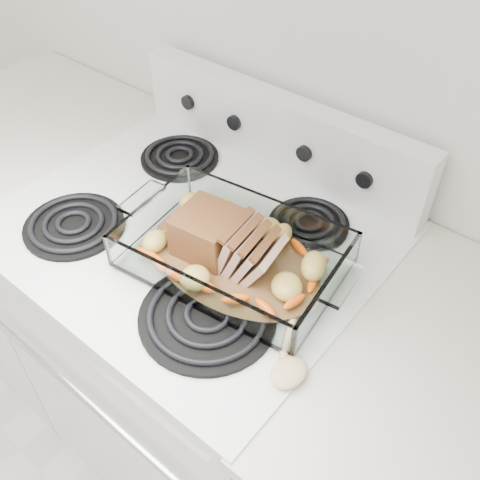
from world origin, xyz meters
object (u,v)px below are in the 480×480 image
Objects in this scene: electric_range at (203,350)px; baking_dish at (233,256)px; counter_left at (53,245)px; pork_roast at (221,237)px.

baking_dish is at bearing -13.90° from electric_range.
baking_dish is (0.81, -0.03, 0.50)m from counter_left.
baking_dish is 0.04m from pork_roast.
counter_left is at bearing 170.16° from baking_dish.
electric_range is at bearing 0.10° from counter_left.
counter_left is 0.95m from baking_dish.
electric_range is 2.77× the size of baking_dish.
electric_range reaches higher than counter_left.
electric_range is at bearing -178.81° from pork_roast.
pork_roast is (-0.03, 0.00, 0.03)m from baking_dish.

